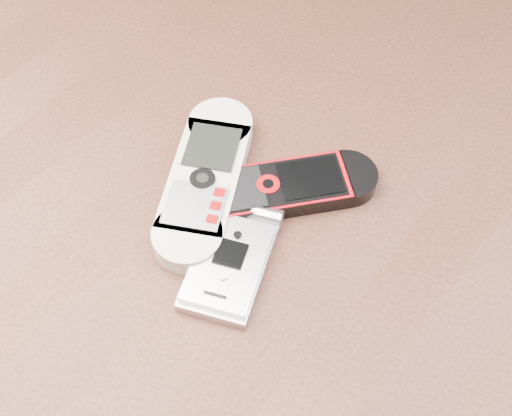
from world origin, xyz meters
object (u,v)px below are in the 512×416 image
(nokia_white, at_px, (205,179))
(nokia_black_red, at_px, (280,188))
(table, at_px, (252,275))
(motorola_razr, at_px, (230,262))

(nokia_white, xyz_separation_m, nokia_black_red, (0.05, 0.03, -0.00))
(table, height_order, motorola_razr, motorola_razr)
(table, distance_m, motorola_razr, 0.13)
(nokia_black_red, bearing_deg, nokia_white, -108.39)
(nokia_black_red, bearing_deg, table, -63.74)
(nokia_white, distance_m, nokia_black_red, 0.06)
(nokia_white, relative_size, nokia_black_red, 1.05)
(nokia_black_red, bearing_deg, motorola_razr, -40.75)
(nokia_white, height_order, motorola_razr, nokia_white)
(table, relative_size, nokia_white, 6.91)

